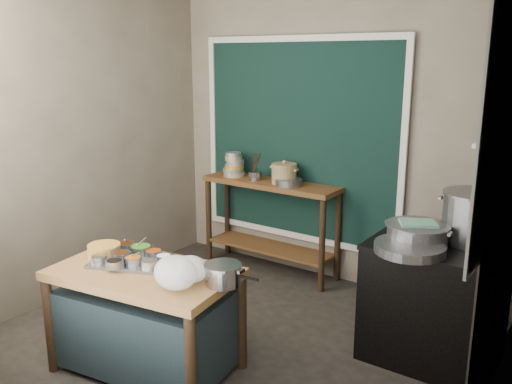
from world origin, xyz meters
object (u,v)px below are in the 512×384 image
Objects in this scene: prep_table at (146,320)px; stove_block at (433,304)px; yellow_basin at (104,250)px; condiment_tray at (132,261)px; stock_pot at (474,218)px; steamer at (417,234)px; ceramic_crock at (284,175)px; saucepan at (223,274)px; back_counter at (270,226)px; utensil_cup at (255,176)px.

stove_block is at bearing 31.14° from prep_table.
stove_block is at bearing 32.34° from yellow_basin.
condiment_tray reaches higher than prep_table.
condiment_tray is at bearing 6.59° from yellow_basin.
yellow_basin is at bearing -146.20° from stock_pot.
ceramic_crock is at bearing 153.46° from steamer.
ceramic_crock is at bearing 89.43° from condiment_tray.
stock_pot reaches higher than yellow_basin.
steamer is at bearing -138.92° from stock_pot.
saucepan reaches higher than condiment_tray.
prep_table is 0.60m from yellow_basin.
back_counter is 3.22× the size of steamer.
utensil_cup is (-0.05, 1.97, 0.20)m from yellow_basin.
stove_block is 6.46× the size of utensil_cup.
yellow_basin is at bearing 179.83° from saucepan.
back_counter is at bearing 178.87° from ceramic_crock.
back_counter is at bearing 94.07° from condiment_tray.
back_counter is 2.77× the size of condiment_tray.
condiment_tray is (-0.17, 0.05, 0.39)m from prep_table.
yellow_basin is 0.89× the size of ceramic_crock.
back_counter is 6.18× the size of yellow_basin.
stock_pot reaches higher than condiment_tray.
saucepan is at bearing -60.31° from utensil_cup.
ceramic_crock is 1.99m from stock_pot.
saucepan is at bearing -68.65° from ceramic_crock.
condiment_tray is 1.98m from utensil_cup.
stove_block is 1.72× the size of condiment_tray.
steamer is at bearing -21.80° from utensil_cup.
condiment_tray is at bearing -144.68° from stove_block.
back_counter is at bearing 11.72° from utensil_cup.
stock_pot is at bearing -12.68° from utensil_cup.
stove_block reaches higher than prep_table.
saucepan is at bearing 3.99° from prep_table.
steamer is (1.46, 1.22, 0.58)m from prep_table.
stock_pot is (2.24, -0.50, 0.07)m from utensil_cup.
ceramic_crock reaches higher than yellow_basin.
steamer is at bearing 35.68° from condiment_tray.
utensil_cup reaches higher than back_counter.
ceramic_crock is at bearing 5.42° from utensil_cup.
condiment_tray is at bearing -90.57° from ceramic_crock.
stock_pot reaches higher than stove_block.
utensil_cup is (-2.06, 0.70, 0.57)m from stove_block.
stock_pot is (2.19, 1.47, 0.27)m from yellow_basin.
yellow_basin reaches higher than condiment_tray.
steamer is at bearing 45.69° from saucepan.
stove_block is (1.59, 1.30, 0.05)m from prep_table.
condiment_tray is 2.11× the size of saucepan.
stove_block reaches higher than condiment_tray.
stove_block is 2.18m from condiment_tray.
prep_table is 0.75m from saucepan.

